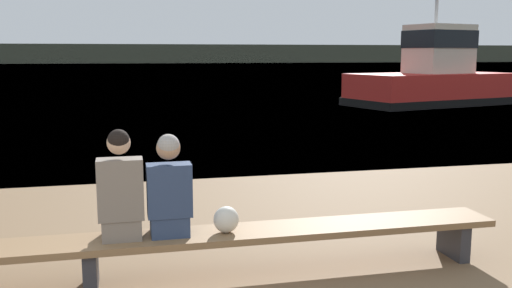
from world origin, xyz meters
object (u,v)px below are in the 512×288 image
(person_right, at_px, (169,190))
(shopping_bag, at_px, (226,220))
(person_left, at_px, (121,191))
(tugboat_red, at_px, (433,80))
(bench_main, at_px, (90,249))

(person_right, bearing_deg, shopping_bag, -2.67)
(person_left, xyz_separation_m, tugboat_red, (12.85, 16.67, 0.14))
(shopping_bag, bearing_deg, bench_main, 178.79)
(shopping_bag, bearing_deg, person_left, 178.57)
(bench_main, xyz_separation_m, shopping_bag, (1.26, -0.03, 0.20))
(person_left, distance_m, tugboat_red, 21.05)
(person_left, xyz_separation_m, shopping_bag, (0.97, -0.02, -0.33))
(tugboat_red, bearing_deg, bench_main, 126.94)
(bench_main, relative_size, tugboat_red, 1.04)
(bench_main, height_order, tugboat_red, tugboat_red)
(bench_main, relative_size, person_right, 8.30)
(person_left, relative_size, tugboat_red, 0.13)
(person_right, bearing_deg, tugboat_red, 53.32)
(bench_main, distance_m, person_left, 0.60)
(person_right, distance_m, shopping_bag, 0.61)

